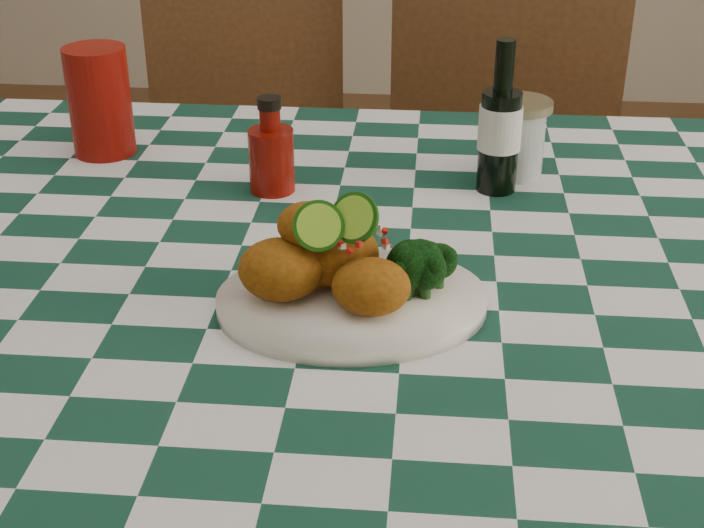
# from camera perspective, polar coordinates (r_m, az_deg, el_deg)

# --- Properties ---
(dining_table) EXTENTS (1.66, 1.06, 0.79)m
(dining_table) POSITION_cam_1_polar(r_m,az_deg,el_deg) (1.41, -1.39, -13.42)
(dining_table) COLOR #133E2F
(dining_table) RESTS_ON ground
(plate) EXTENTS (0.32, 0.27, 0.02)m
(plate) POSITION_cam_1_polar(r_m,az_deg,el_deg) (1.06, -0.00, -2.19)
(plate) COLOR white
(plate) RESTS_ON dining_table
(fried_chicken_pile) EXTENTS (0.17, 0.13, 0.11)m
(fried_chicken_pile) POSITION_cam_1_polar(r_m,az_deg,el_deg) (1.03, -0.64, 0.92)
(fried_chicken_pile) COLOR #94570E
(fried_chicken_pile) RESTS_ON plate
(broccoli_side) EXTENTS (0.08, 0.08, 0.06)m
(broccoli_side) POSITION_cam_1_polar(r_m,az_deg,el_deg) (1.05, 4.32, -0.20)
(broccoli_side) COLOR black
(broccoli_side) RESTS_ON plate
(red_tumbler) EXTENTS (0.10, 0.10, 0.16)m
(red_tumbler) POSITION_cam_1_polar(r_m,az_deg,el_deg) (1.50, -14.47, 9.16)
(red_tumbler) COLOR maroon
(red_tumbler) RESTS_ON dining_table
(ketchup_bottle) EXTENTS (0.08, 0.08, 0.13)m
(ketchup_bottle) POSITION_cam_1_polar(r_m,az_deg,el_deg) (1.33, -4.74, 6.92)
(ketchup_bottle) COLOR #700C05
(ketchup_bottle) RESTS_ON dining_table
(mason_jar) EXTENTS (0.11, 0.11, 0.11)m
(mason_jar) POSITION_cam_1_polar(r_m,az_deg,el_deg) (1.40, 9.61, 7.22)
(mason_jar) COLOR #B2BCBA
(mason_jar) RESTS_ON dining_table
(beer_bottle) EXTENTS (0.07, 0.07, 0.21)m
(beer_bottle) POSITION_cam_1_polar(r_m,az_deg,el_deg) (1.33, 8.65, 8.44)
(beer_bottle) COLOR black
(beer_bottle) RESTS_ON dining_table
(wooden_chair_left) EXTENTS (0.49, 0.51, 0.89)m
(wooden_chair_left) POSITION_cam_1_polar(r_m,az_deg,el_deg) (2.04, -5.57, 2.14)
(wooden_chair_left) COLOR #472814
(wooden_chair_left) RESTS_ON ground
(wooden_chair_right) EXTENTS (0.52, 0.54, 1.01)m
(wooden_chair_right) POSITION_cam_1_polar(r_m,az_deg,el_deg) (1.92, 7.99, 2.33)
(wooden_chair_right) COLOR #472814
(wooden_chair_right) RESTS_ON ground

